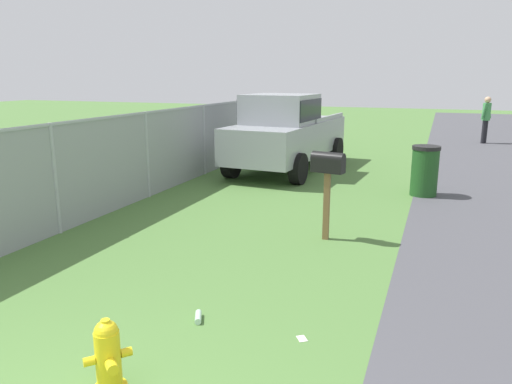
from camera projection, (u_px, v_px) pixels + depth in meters
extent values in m
cylinder|color=yellow|center=(108.00, 362.00, 3.97)|extent=(0.21, 0.21, 0.53)
sphere|color=yellow|center=(106.00, 332.00, 3.90)|extent=(0.20, 0.20, 0.20)
cylinder|color=yellow|center=(105.00, 324.00, 3.89)|extent=(0.07, 0.07, 0.08)
cylinder|color=yellow|center=(112.00, 367.00, 3.82)|extent=(0.14, 0.15, 0.09)
cylinder|color=yellow|center=(126.00, 352.00, 4.02)|extent=(0.12, 0.12, 0.07)
cylinder|color=yellow|center=(89.00, 361.00, 3.89)|extent=(0.12, 0.12, 0.07)
cube|color=brown|center=(327.00, 206.00, 7.70)|extent=(0.09, 0.09, 1.09)
cube|color=black|center=(328.00, 165.00, 7.55)|extent=(0.30, 0.54, 0.22)
cylinder|color=black|center=(328.00, 158.00, 7.53)|extent=(0.30, 0.54, 0.20)
cube|color=red|center=(330.00, 160.00, 7.64)|extent=(0.02, 0.04, 0.18)
cube|color=#93999E|center=(288.00, 138.00, 13.41)|extent=(5.08, 2.17, 0.90)
cube|color=#93999E|center=(280.00, 109.00, 12.69)|extent=(1.80, 1.79, 0.76)
cube|color=black|center=(280.00, 109.00, 12.69)|extent=(1.76, 1.83, 0.53)
cube|color=#93999E|center=(330.00, 118.00, 13.91)|extent=(2.58, 0.27, 0.12)
cube|color=#93999E|center=(275.00, 116.00, 14.60)|extent=(2.58, 0.27, 0.12)
cylinder|color=black|center=(298.00, 169.00, 11.70)|extent=(0.78, 0.31, 0.76)
cylinder|color=black|center=(231.00, 163.00, 12.45)|extent=(0.78, 0.31, 0.76)
cylinder|color=black|center=(336.00, 150.00, 14.60)|extent=(0.78, 0.31, 0.76)
cylinder|color=black|center=(280.00, 147.00, 15.34)|extent=(0.78, 0.31, 0.76)
cylinder|color=#1E4C1E|center=(424.00, 173.00, 10.57)|extent=(0.57, 0.57, 1.01)
cylinder|color=black|center=(427.00, 148.00, 10.44)|extent=(0.59, 0.59, 0.08)
cylinder|color=black|center=(483.00, 132.00, 18.80)|extent=(0.14, 0.14, 0.88)
cylinder|color=black|center=(485.00, 132.00, 18.88)|extent=(0.14, 0.14, 0.88)
cylinder|color=#3F8C4C|center=(487.00, 112.00, 18.66)|extent=(0.30, 0.30, 0.66)
sphere|color=tan|center=(488.00, 100.00, 18.55)|extent=(0.24, 0.24, 0.24)
cylinder|color=#3F8C4C|center=(484.00, 111.00, 18.53)|extent=(0.09, 0.18, 0.60)
cylinder|color=#3F8C4C|center=(489.00, 111.00, 18.77)|extent=(0.09, 0.18, 0.60)
cylinder|color=#9EA3A8|center=(55.00, 179.00, 7.91)|extent=(0.07, 0.07, 1.83)
cylinder|color=#9EA3A8|center=(147.00, 155.00, 10.35)|extent=(0.07, 0.07, 1.83)
cylinder|color=#9EA3A8|center=(204.00, 140.00, 12.79)|extent=(0.07, 0.07, 1.83)
cylinder|color=#9EA3A8|center=(243.00, 130.00, 15.23)|extent=(0.07, 0.07, 1.83)
cylinder|color=#9EA3A8|center=(271.00, 122.00, 17.67)|extent=(0.07, 0.07, 1.83)
cylinder|color=#9EA3A8|center=(292.00, 117.00, 20.11)|extent=(0.07, 0.07, 1.83)
cube|color=#9EA3A8|center=(203.00, 106.00, 12.59)|extent=(16.10, 0.04, 0.04)
cube|color=gray|center=(204.00, 140.00, 12.79)|extent=(16.10, 0.01, 1.83)
cylinder|color=#B2D8BF|center=(198.00, 317.00, 5.22)|extent=(0.23, 0.16, 0.07)
cube|color=silver|center=(302.00, 338.00, 4.85)|extent=(0.15, 0.14, 0.01)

